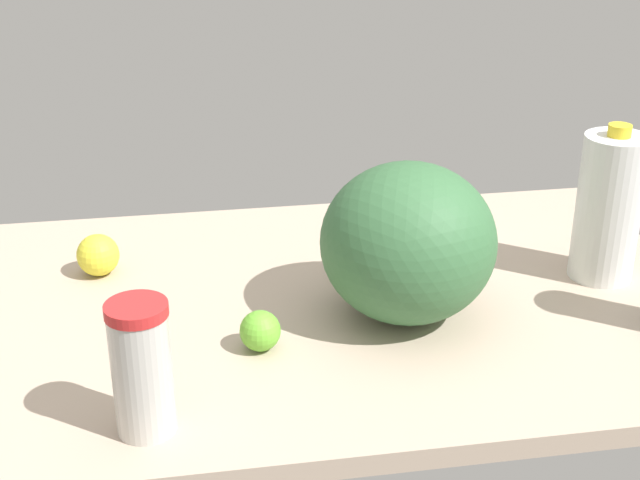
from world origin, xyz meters
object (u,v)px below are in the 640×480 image
object	(u,v)px
watermelon	(408,243)
tumbler_cup	(142,368)
milk_jug	(609,208)
lemon_near_front	(98,255)
mixing_bowl	(417,220)
lime_by_jug	(260,331)

from	to	relation	value
watermelon	tumbler_cup	size ratio (longest dim) A/B	1.49
watermelon	milk_jug	bearing A→B (deg)	-168.17
milk_jug	lemon_near_front	xyz separation A→B (cm)	(79.39, -13.81, -8.43)
mixing_bowl	lime_by_jug	world-z (taller)	lime_by_jug
watermelon	tumbler_cup	xyz separation A→B (cm)	(37.40, 22.15, -3.12)
tumbler_cup	milk_jug	world-z (taller)	milk_jug
lime_by_jug	mixing_bowl	bearing A→B (deg)	-132.35
watermelon	lemon_near_front	world-z (taller)	watermelon
milk_jug	watermelon	bearing A→B (deg)	11.83
mixing_bowl	tumbler_cup	bearing A→B (deg)	47.17
tumbler_cup	lemon_near_front	size ratio (longest dim) A/B	2.49
watermelon	mixing_bowl	bearing A→B (deg)	-108.32
tumbler_cup	milk_jug	xyz separation A→B (cm)	(-71.45, -29.29, 3.32)
milk_jug	lime_by_jug	bearing A→B (deg)	13.40
watermelon	lemon_near_front	distance (cm)	50.62
tumbler_cup	watermelon	bearing A→B (deg)	-149.37
tumbler_cup	lime_by_jug	size ratio (longest dim) A/B	2.97
lime_by_jug	lemon_near_front	size ratio (longest dim) A/B	0.84
watermelon	mixing_bowl	size ratio (longest dim) A/B	1.74
lime_by_jug	watermelon	bearing A→B (deg)	-164.23
mixing_bowl	lemon_near_front	world-z (taller)	lemon_near_front
lime_by_jug	lemon_near_front	world-z (taller)	lemon_near_front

